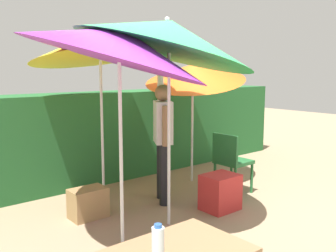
{
  "coord_description": "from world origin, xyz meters",
  "views": [
    {
      "loc": [
        -2.98,
        -3.29,
        1.8
      ],
      "look_at": [
        0.0,
        0.3,
        1.1
      ],
      "focal_mm": 40.66,
      "sensor_mm": 36.0,
      "label": 1
    }
  ],
  "objects_px": {
    "umbrella_rainbow": "(99,45)",
    "umbrella_orange": "(195,72)",
    "cooler_box": "(220,192)",
    "bottle_water": "(158,246)",
    "chair_plastic": "(231,159)",
    "crate_cardboard": "(88,203)",
    "umbrella_yellow": "(119,45)",
    "person_vendor": "(163,134)",
    "umbrella_navy": "(168,36)"
  },
  "relations": [
    {
      "from": "cooler_box",
      "to": "bottle_water",
      "type": "relative_size",
      "value": 1.93
    },
    {
      "from": "umbrella_navy",
      "to": "umbrella_yellow",
      "type": "bearing_deg",
      "value": -171.94
    },
    {
      "from": "umbrella_navy",
      "to": "bottle_water",
      "type": "relative_size",
      "value": 11.08
    },
    {
      "from": "umbrella_yellow",
      "to": "chair_plastic",
      "type": "xyz_separation_m",
      "value": [
        2.08,
        0.35,
        -1.52
      ]
    },
    {
      "from": "umbrella_yellow",
      "to": "crate_cardboard",
      "type": "relative_size",
      "value": 5.77
    },
    {
      "from": "cooler_box",
      "to": "crate_cardboard",
      "type": "height_order",
      "value": "cooler_box"
    },
    {
      "from": "umbrella_navy",
      "to": "bottle_water",
      "type": "bearing_deg",
      "value": -130.99
    },
    {
      "from": "umbrella_navy",
      "to": "bottle_water",
      "type": "height_order",
      "value": "umbrella_navy"
    },
    {
      "from": "umbrella_yellow",
      "to": "crate_cardboard",
      "type": "distance_m",
      "value": 2.03
    },
    {
      "from": "umbrella_yellow",
      "to": "person_vendor",
      "type": "bearing_deg",
      "value": 32.29
    },
    {
      "from": "crate_cardboard",
      "to": "bottle_water",
      "type": "height_order",
      "value": "bottle_water"
    },
    {
      "from": "umbrella_navy",
      "to": "cooler_box",
      "type": "bearing_deg",
      "value": -7.54
    },
    {
      "from": "umbrella_yellow",
      "to": "bottle_water",
      "type": "xyz_separation_m",
      "value": [
        -0.85,
        -1.69,
        -1.18
      ]
    },
    {
      "from": "person_vendor",
      "to": "chair_plastic",
      "type": "xyz_separation_m",
      "value": [
        0.96,
        -0.37,
        -0.42
      ]
    },
    {
      "from": "umbrella_orange",
      "to": "cooler_box",
      "type": "xyz_separation_m",
      "value": [
        -0.62,
        -1.14,
        -1.52
      ]
    },
    {
      "from": "umbrella_rainbow",
      "to": "crate_cardboard",
      "type": "xyz_separation_m",
      "value": [
        -0.45,
        -0.44,
        -1.93
      ]
    },
    {
      "from": "umbrella_yellow",
      "to": "bottle_water",
      "type": "bearing_deg",
      "value": -116.66
    },
    {
      "from": "umbrella_navy",
      "to": "chair_plastic",
      "type": "relative_size",
      "value": 2.99
    },
    {
      "from": "person_vendor",
      "to": "bottle_water",
      "type": "relative_size",
      "value": 7.83
    },
    {
      "from": "umbrella_rainbow",
      "to": "person_vendor",
      "type": "xyz_separation_m",
      "value": [
        0.62,
        -0.57,
        -1.18
      ]
    },
    {
      "from": "person_vendor",
      "to": "umbrella_yellow",
      "type": "bearing_deg",
      "value": -147.71
    },
    {
      "from": "chair_plastic",
      "to": "crate_cardboard",
      "type": "bearing_deg",
      "value": 166.3
    },
    {
      "from": "umbrella_rainbow",
      "to": "umbrella_orange",
      "type": "xyz_separation_m",
      "value": [
        1.61,
        -0.14,
        -0.36
      ]
    },
    {
      "from": "cooler_box",
      "to": "crate_cardboard",
      "type": "bearing_deg",
      "value": 149.6
    },
    {
      "from": "chair_plastic",
      "to": "bottle_water",
      "type": "height_order",
      "value": "bottle_water"
    },
    {
      "from": "umbrella_yellow",
      "to": "person_vendor",
      "type": "height_order",
      "value": "umbrella_yellow"
    },
    {
      "from": "umbrella_yellow",
      "to": "cooler_box",
      "type": "relative_size",
      "value": 5.44
    },
    {
      "from": "cooler_box",
      "to": "bottle_water",
      "type": "distance_m",
      "value": 2.95
    },
    {
      "from": "umbrella_orange",
      "to": "chair_plastic",
      "type": "relative_size",
      "value": 2.42
    },
    {
      "from": "umbrella_yellow",
      "to": "bottle_water",
      "type": "height_order",
      "value": "umbrella_yellow"
    },
    {
      "from": "umbrella_yellow",
      "to": "chair_plastic",
      "type": "height_order",
      "value": "umbrella_yellow"
    },
    {
      "from": "umbrella_rainbow",
      "to": "crate_cardboard",
      "type": "distance_m",
      "value": 2.03
    },
    {
      "from": "umbrella_yellow",
      "to": "bottle_water",
      "type": "distance_m",
      "value": 2.23
    },
    {
      "from": "chair_plastic",
      "to": "crate_cardboard",
      "type": "distance_m",
      "value": 2.12
    },
    {
      "from": "person_vendor",
      "to": "cooler_box",
      "type": "distance_m",
      "value": 1.07
    },
    {
      "from": "crate_cardboard",
      "to": "umbrella_orange",
      "type": "bearing_deg",
      "value": 8.28
    },
    {
      "from": "chair_plastic",
      "to": "bottle_water",
      "type": "bearing_deg",
      "value": -145.25
    },
    {
      "from": "umbrella_rainbow",
      "to": "cooler_box",
      "type": "xyz_separation_m",
      "value": [
        0.99,
        -1.28,
        -1.88
      ]
    },
    {
      "from": "cooler_box",
      "to": "bottle_water",
      "type": "xyz_separation_m",
      "value": [
        -2.34,
        -1.68,
        0.62
      ]
    },
    {
      "from": "crate_cardboard",
      "to": "person_vendor",
      "type": "bearing_deg",
      "value": -6.78
    },
    {
      "from": "person_vendor",
      "to": "cooler_box",
      "type": "xyz_separation_m",
      "value": [
        0.37,
        -0.72,
        -0.7
      ]
    },
    {
      "from": "bottle_water",
      "to": "umbrella_orange",
      "type": "bearing_deg",
      "value": 43.69
    },
    {
      "from": "crate_cardboard",
      "to": "umbrella_navy",
      "type": "bearing_deg",
      "value": -48.62
    },
    {
      "from": "person_vendor",
      "to": "umbrella_orange",
      "type": "bearing_deg",
      "value": 23.44
    },
    {
      "from": "umbrella_rainbow",
      "to": "person_vendor",
      "type": "distance_m",
      "value": 1.45
    },
    {
      "from": "chair_plastic",
      "to": "cooler_box",
      "type": "xyz_separation_m",
      "value": [
        -0.59,
        -0.35,
        -0.28
      ]
    },
    {
      "from": "chair_plastic",
      "to": "cooler_box",
      "type": "bearing_deg",
      "value": -149.41
    },
    {
      "from": "umbrella_orange",
      "to": "crate_cardboard",
      "type": "distance_m",
      "value": 2.61
    },
    {
      "from": "umbrella_navy",
      "to": "crate_cardboard",
      "type": "height_order",
      "value": "umbrella_navy"
    },
    {
      "from": "person_vendor",
      "to": "umbrella_navy",
      "type": "bearing_deg",
      "value": -124.52
    }
  ]
}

